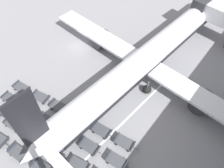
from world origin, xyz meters
TOP-DOWN VIEW (x-y plane):
  - ground_plane at (0.00, 0.00)m, footprint 500.00×500.00m
  - airplane at (13.27, 2.61)m, footprint 39.64×47.73m
  - baggage_dolly_row_near_col_c at (8.57, -19.92)m, footprint 3.31×1.81m
  - baggage_dolly_row_near_col_d at (12.29, -19.36)m, footprint 3.32×1.83m
  - baggage_dolly_row_mid_a_col_b at (4.54, -17.80)m, footprint 3.33×1.88m
  - baggage_dolly_row_mid_a_col_c at (8.29, -17.28)m, footprint 3.33×1.86m
  - baggage_dolly_row_mid_a_col_d at (11.65, -16.73)m, footprint 3.33×1.89m
  - baggage_dolly_row_mid_a_col_e at (15.56, -16.31)m, footprint 3.34×1.98m
  - baggage_dolly_row_mid_b_col_a at (0.58, -15.55)m, footprint 3.32×1.84m
  - baggage_dolly_row_mid_b_col_b at (4.05, -15.10)m, footprint 3.34×1.93m
  - baggage_dolly_row_mid_b_col_c at (7.82, -14.63)m, footprint 3.32×1.81m
  - baggage_dolly_row_mid_b_col_d at (11.31, -14.00)m, footprint 3.34×1.94m
  - baggage_dolly_row_mid_b_col_e at (14.98, -13.71)m, footprint 3.32×1.83m
  - baggage_dolly_row_mid_b_col_f at (18.85, -13.00)m, footprint 3.33×1.86m
  - baggage_dolly_row_far_col_a at (0.11, -13.18)m, footprint 3.32×1.82m
  - baggage_dolly_row_far_col_b at (3.91, -12.49)m, footprint 3.34×1.97m
  - baggage_dolly_row_far_col_c at (7.37, -11.98)m, footprint 3.33×1.87m
  - baggage_dolly_row_far_col_d at (11.09, -11.65)m, footprint 3.33×1.86m
  - baggage_dolly_row_far_col_e at (14.74, -11.00)m, footprint 3.32×1.83m
  - baggage_dolly_row_far_col_f at (18.19, -10.44)m, footprint 3.33×1.87m
  - stand_guidance_stripe at (16.18, -7.64)m, footprint 2.04×21.32m

SIDE VIEW (x-z plane):
  - ground_plane at x=0.00m, z-range 0.00..0.00m
  - stand_guidance_stripe at x=16.18m, z-range 0.00..0.01m
  - baggage_dolly_row_near_col_c at x=8.57m, z-range 0.01..0.93m
  - baggage_dolly_row_near_col_d at x=12.29m, z-range 0.01..0.93m
  - baggage_dolly_row_mid_a_col_b at x=4.54m, z-range 0.01..0.93m
  - baggage_dolly_row_mid_a_col_c at x=8.29m, z-range 0.01..0.93m
  - baggage_dolly_row_mid_a_col_d at x=11.65m, z-range 0.01..0.93m
  - baggage_dolly_row_mid_a_col_e at x=15.56m, z-range 0.01..0.93m
  - baggage_dolly_row_mid_b_col_a at x=0.58m, z-range 0.01..0.93m
  - baggage_dolly_row_mid_b_col_b at x=4.05m, z-range 0.01..0.93m
  - baggage_dolly_row_mid_b_col_c at x=7.82m, z-range 0.01..0.93m
  - baggage_dolly_row_mid_b_col_d at x=11.31m, z-range 0.01..0.93m
  - baggage_dolly_row_mid_b_col_e at x=14.98m, z-range 0.01..0.93m
  - baggage_dolly_row_mid_b_col_f at x=18.85m, z-range 0.01..0.93m
  - baggage_dolly_row_far_col_a at x=0.11m, z-range 0.01..0.93m
  - baggage_dolly_row_far_col_b at x=3.91m, z-range 0.01..0.93m
  - baggage_dolly_row_far_col_c at x=7.37m, z-range 0.01..0.93m
  - baggage_dolly_row_far_col_d at x=11.09m, z-range 0.01..0.93m
  - baggage_dolly_row_far_col_e at x=14.74m, z-range 0.01..0.93m
  - baggage_dolly_row_far_col_f at x=18.19m, z-range 0.01..0.93m
  - airplane at x=13.27m, z-range -3.18..9.54m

